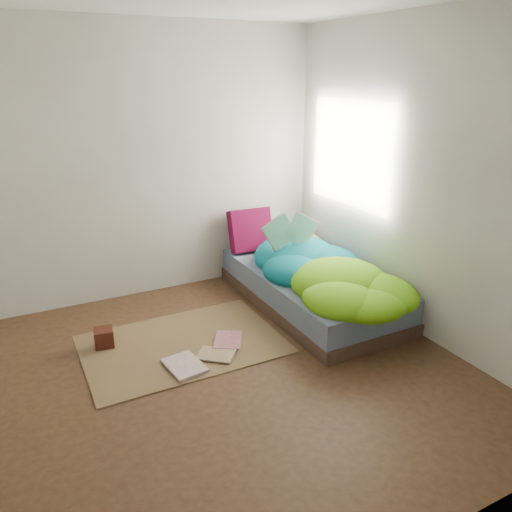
{
  "coord_description": "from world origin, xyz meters",
  "views": [
    {
      "loc": [
        -1.28,
        -2.96,
        2.14
      ],
      "look_at": [
        0.64,
        0.75,
        0.59
      ],
      "focal_mm": 35.0,
      "sensor_mm": 36.0,
      "label": 1
    }
  ],
  "objects": [
    {
      "name": "room_walls",
      "position": [
        0.01,
        0.01,
        1.63
      ],
      "size": [
        3.54,
        3.54,
        2.62
      ],
      "color": "#B6B4AC",
      "rests_on": "ground"
    },
    {
      "name": "bed",
      "position": [
        1.22,
        0.72,
        0.17
      ],
      "size": [
        1.0,
        2.0,
        0.34
      ],
      "color": "#31241B",
      "rests_on": "ground"
    },
    {
      "name": "rug",
      "position": [
        -0.15,
        0.55,
        0.01
      ],
      "size": [
        1.6,
        1.1,
        0.01
      ],
      "primitive_type": "cube",
      "color": "brown",
      "rests_on": "ground"
    },
    {
      "name": "pillow_floral",
      "position": [
        1.42,
        1.42,
        0.4
      ],
      "size": [
        0.61,
        0.45,
        0.12
      ],
      "primitive_type": "cube",
      "rotation": [
        0.0,
        0.0,
        0.21
      ],
      "color": "white",
      "rests_on": "bed"
    },
    {
      "name": "floor_book_a",
      "position": [
        -0.38,
        0.19,
        0.02
      ],
      "size": [
        0.29,
        0.37,
        0.03
      ],
      "primitive_type": "imported",
      "rotation": [
        0.0,
        0.0,
        0.12
      ],
      "color": "silver",
      "rests_on": "rug"
    },
    {
      "name": "wooden_box",
      "position": [
        -0.73,
        0.82,
        0.09
      ],
      "size": [
        0.17,
        0.17,
        0.15
      ],
      "primitive_type": "cube",
      "rotation": [
        0.0,
        0.0,
        -0.13
      ],
      "color": "#32180B",
      "rests_on": "rug"
    },
    {
      "name": "duvet",
      "position": [
        1.22,
        0.5,
        0.51
      ],
      "size": [
        0.96,
        1.84,
        0.34
      ],
      "primitive_type": null,
      "color": "#08637E",
      "rests_on": "bed"
    },
    {
      "name": "pillow_magenta",
      "position": [
        0.99,
        1.55,
        0.56
      ],
      "size": [
        0.45,
        0.16,
        0.45
      ],
      "primitive_type": "cube",
      "rotation": [
        0.0,
        0.0,
        -0.06
      ],
      "color": "#54052B",
      "rests_on": "bed"
    },
    {
      "name": "floor_book_b",
      "position": [
        0.1,
        0.45,
        0.03
      ],
      "size": [
        0.34,
        0.37,
        0.03
      ],
      "primitive_type": "imported",
      "rotation": [
        0.0,
        0.0,
        -0.51
      ],
      "color": "#CC757C",
      "rests_on": "rug"
    },
    {
      "name": "floor_book_c",
      "position": [
        -0.05,
        0.16,
        0.02
      ],
      "size": [
        0.35,
        0.34,
        0.02
      ],
      "primitive_type": "imported",
      "rotation": [
        0.0,
        0.0,
        0.88
      ],
      "color": "tan",
      "rests_on": "rug"
    },
    {
      "name": "open_book",
      "position": [
        1.08,
        0.88,
        0.82
      ],
      "size": [
        0.47,
        0.16,
        0.28
      ],
      "primitive_type": null,
      "rotation": [
        0.0,
        0.0,
        -0.14
      ],
      "color": "green",
      "rests_on": "duvet"
    },
    {
      "name": "ground",
      "position": [
        0.0,
        0.0,
        0.0
      ],
      "size": [
        3.5,
        3.5,
        0.0
      ],
      "primitive_type": "cube",
      "color": "#3A2416",
      "rests_on": "ground"
    }
  ]
}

